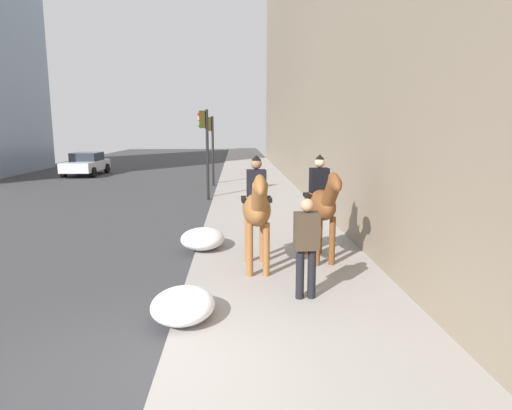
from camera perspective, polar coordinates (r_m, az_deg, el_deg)
name	(u,v)px	position (r m, az deg, el deg)	size (l,w,h in m)	color
sidewalk_slab	(319,371)	(5.71, 8.22, -20.53)	(120.00, 3.89, 0.12)	gray
mounted_horse_near	(257,207)	(8.68, 0.10, -0.29)	(2.15, 0.61, 2.31)	brown
mounted_horse_far	(320,203)	(9.46, 8.36, 0.31)	(2.15, 0.71, 2.28)	brown
pedestrian_greeting	(306,242)	(7.32, 6.56, -4.76)	(0.29, 0.42, 1.70)	black
car_near_lane	(86,164)	(30.07, -21.15, 5.03)	(4.40, 2.05, 1.44)	silver
traffic_light_near_curb	(205,140)	(18.27, -6.63, 8.41)	(0.20, 0.44, 3.71)	black
traffic_light_far_curb	(211,139)	(22.88, -5.87, 8.49)	(0.20, 0.44, 3.57)	black
snow_pile_near	(183,305)	(6.83, -9.46, -12.66)	(1.24, 0.96, 0.43)	white
snow_pile_far	(203,239)	(10.58, -6.94, -4.34)	(1.35, 1.04, 0.47)	white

